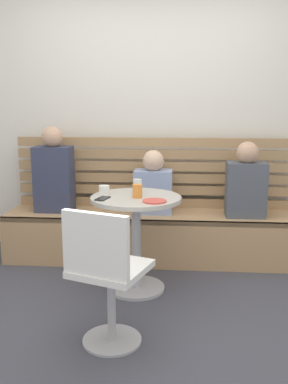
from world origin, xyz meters
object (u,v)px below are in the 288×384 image
at_px(person_child_middle, 246,184).
at_px(cup_tumbler_orange, 137,191).
at_px(white_chair, 106,273).
at_px(cup_water_clear, 138,186).
at_px(phone_on_table, 103,198).
at_px(person_child_left, 153,186).
at_px(cafe_table, 136,225).
at_px(person_adult, 54,174).
at_px(booth_bench, 154,236).
at_px(plate_small, 154,201).
at_px(cup_ceramic_white, 104,190).

distance_m(person_child_middle, cup_tumbler_orange, 1.11).
bearing_deg(white_chair, person_child_middle, 55.02).
bearing_deg(cup_water_clear, phone_on_table, -136.74).
bearing_deg(person_child_left, cup_tumbler_orange, -96.00).
bearing_deg(cafe_table, person_adult, 140.30).
relative_size(booth_bench, person_child_middle, 4.09).
bearing_deg(cafe_table, phone_on_table, -156.48).
relative_size(person_child_left, phone_on_table, 4.09).
xyz_separation_m(person_child_left, phone_on_table, (-0.32, -0.78, 0.05)).
relative_size(person_adult, plate_small, 4.58).
bearing_deg(person_child_middle, person_adult, 178.00).
bearing_deg(cafe_table, cup_ceramic_white, 168.90).
bearing_deg(person_adult, plate_small, -41.11).
distance_m(booth_bench, person_child_middle, 0.95).
bearing_deg(person_child_left, plate_small, -86.11).
relative_size(white_chair, plate_small, 5.00).
xyz_separation_m(booth_bench, person_child_middle, (0.80, -0.04, 0.51)).
distance_m(cafe_table, cup_water_clear, 0.30).
height_order(white_chair, cup_tumbler_orange, white_chair).
bearing_deg(person_child_middle, phone_on_table, -147.54).
bearing_deg(plate_small, booth_bench, 93.19).
height_order(booth_bench, person_child_left, person_child_left).
relative_size(person_child_middle, phone_on_table, 4.72).
bearing_deg(booth_bench, cup_water_clear, -100.55).
bearing_deg(cup_ceramic_white, person_child_middle, 26.48).
relative_size(white_chair, person_child_middle, 1.29).
xyz_separation_m(cafe_table, cup_tumbler_orange, (0.01, -0.04, 0.27)).
relative_size(cafe_table, person_child_middle, 1.12).
height_order(person_child_left, plate_small, person_child_left).
distance_m(person_adult, plate_small, 1.29).
bearing_deg(person_child_left, person_adult, 179.98).
bearing_deg(cup_water_clear, booth_bench, 79.45).
relative_size(booth_bench, cafe_table, 3.65).
xyz_separation_m(person_adult, person_child_left, (0.91, -0.00, -0.10)).
xyz_separation_m(cup_tumbler_orange, plate_small, (0.13, -0.13, -0.04)).
xyz_separation_m(cafe_table, cup_ceramic_white, (-0.25, 0.05, 0.26)).
height_order(person_adult, person_child_middle, person_adult).
xyz_separation_m(person_child_middle, cup_ceramic_white, (-1.15, -0.57, 0.04)).
xyz_separation_m(booth_bench, white_chair, (-0.20, -1.47, 0.24)).
distance_m(person_child_left, cup_water_clear, 0.58).
relative_size(plate_small, phone_on_table, 1.21).
height_order(white_chair, phone_on_table, white_chair).
bearing_deg(cafe_table, cup_tumbler_orange, -69.92).
xyz_separation_m(booth_bench, phone_on_table, (-0.34, -0.76, 0.52)).
bearing_deg(plate_small, person_child_middle, 46.05).
relative_size(white_chair, person_child_left, 1.48).
relative_size(white_chair, cup_tumbler_orange, 8.50).
height_order(white_chair, cup_ceramic_white, white_chair).
height_order(white_chair, cup_water_clear, same).
xyz_separation_m(cup_tumbler_orange, phone_on_table, (-0.25, -0.06, -0.05)).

